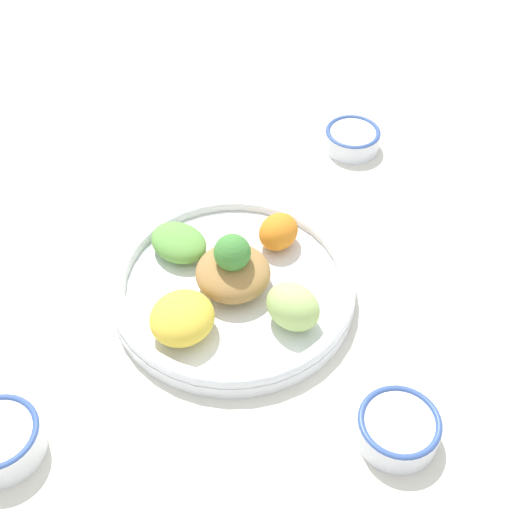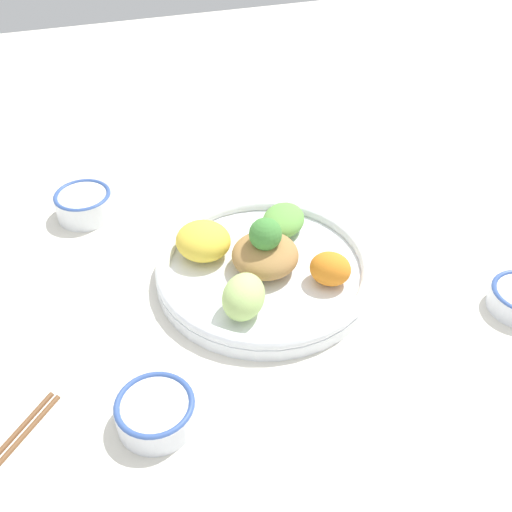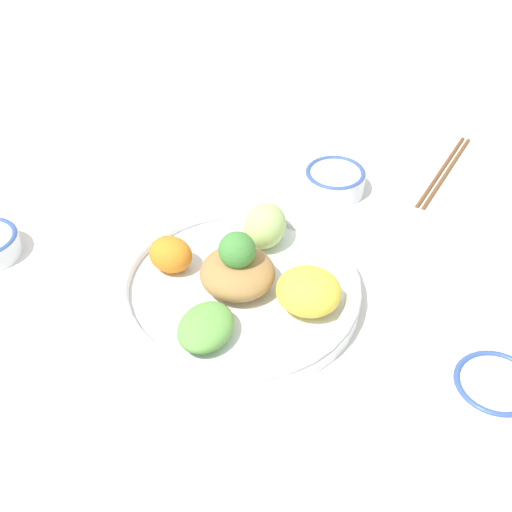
# 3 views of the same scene
# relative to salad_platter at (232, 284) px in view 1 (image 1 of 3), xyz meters

# --- Properties ---
(ground_plane) EXTENTS (2.40, 2.40, 0.00)m
(ground_plane) POSITION_rel_salad_platter_xyz_m (0.02, -0.04, -0.03)
(ground_plane) COLOR silver
(salad_platter) EXTENTS (0.32, 0.32, 0.11)m
(salad_platter) POSITION_rel_salad_platter_xyz_m (0.00, 0.00, 0.00)
(salad_platter) COLOR white
(salad_platter) RESTS_ON ground_plane
(sauce_bowl_red) EXTENTS (0.09, 0.09, 0.04)m
(sauce_bowl_red) POSITION_rel_salad_platter_xyz_m (-0.20, -0.20, -0.00)
(sauce_bowl_red) COLOR white
(sauce_bowl_red) RESTS_ON ground_plane
(rice_bowl_blue) EXTENTS (0.09, 0.09, 0.03)m
(rice_bowl_blue) POSITION_rel_salad_platter_xyz_m (0.33, -0.17, -0.01)
(rice_bowl_blue) COLOR white
(rice_bowl_blue) RESTS_ON ground_plane
(sauce_bowl_dark) EXTENTS (0.09, 0.09, 0.04)m
(sauce_bowl_dark) POSITION_rel_salad_platter_xyz_m (-0.24, 0.24, -0.00)
(sauce_bowl_dark) COLOR white
(sauce_bowl_dark) RESTS_ON ground_plane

